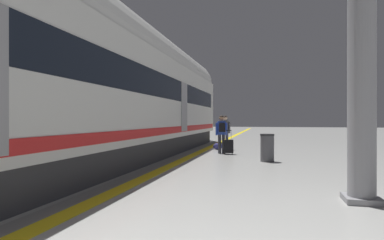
{
  "coord_description": "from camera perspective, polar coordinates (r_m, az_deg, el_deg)",
  "views": [
    {
      "loc": [
        1.96,
        0.44,
        1.38
      ],
      "look_at": [
        0.13,
        7.84,
        1.37
      ],
      "focal_mm": 29.25,
      "sensor_mm": 36.0,
      "label": 1
    }
  ],
  "objects": [
    {
      "name": "suitcase_mid",
      "position": [
        12.54,
        6.66,
        -4.78
      ],
      "size": [
        0.42,
        0.3,
        0.97
      ],
      "color": "black",
      "rests_on": "ground"
    },
    {
      "name": "platform_pillar",
      "position": [
        5.95,
        28.54,
        3.37
      ],
      "size": [
        0.56,
        0.56,
        3.6
      ],
      "color": "gray",
      "rests_on": "ground"
    },
    {
      "name": "waste_bin",
      "position": [
        10.61,
        13.56,
        -4.92
      ],
      "size": [
        0.46,
        0.46,
        0.91
      ],
      "color": "#4C4C51",
      "rests_on": "ground"
    },
    {
      "name": "tactile_edge_band",
      "position": [
        10.16,
        -4.32,
        -7.72
      ],
      "size": [
        0.51,
        80.0,
        0.01
      ],
      "primitive_type": "cube",
      "color": "slate",
      "rests_on": "ground"
    },
    {
      "name": "high_speed_train",
      "position": [
        8.85,
        -19.81,
        7.33
      ],
      "size": [
        2.94,
        27.76,
        4.97
      ],
      "color": "#38383D",
      "rests_on": "ground"
    },
    {
      "name": "safety_line_strip",
      "position": [
        10.08,
        -2.81,
        -7.78
      ],
      "size": [
        0.36,
        80.0,
        0.01
      ],
      "primitive_type": "cube",
      "color": "yellow",
      "rests_on": "ground"
    },
    {
      "name": "passenger_near",
      "position": [
        14.53,
        6.08,
        -1.77
      ],
      "size": [
        0.48,
        0.26,
        1.57
      ],
      "color": "#383842",
      "rests_on": "ground"
    },
    {
      "name": "passenger_mid",
      "position": [
        12.8,
        5.41,
        -1.98
      ],
      "size": [
        0.47,
        0.36,
        1.55
      ],
      "color": "#383842",
      "rests_on": "ground"
    },
    {
      "name": "duffel_bag_near",
      "position": [
        14.45,
        4.73,
        -4.8
      ],
      "size": [
        0.44,
        0.26,
        0.36
      ],
      "color": "navy",
      "rests_on": "ground"
    }
  ]
}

